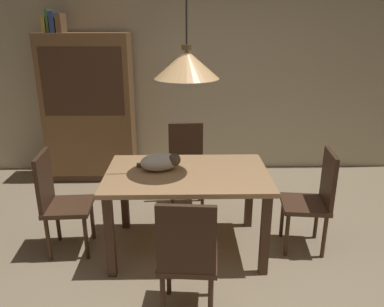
{
  "coord_description": "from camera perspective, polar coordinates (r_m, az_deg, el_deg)",
  "views": [
    {
      "loc": [
        -0.1,
        -2.47,
        1.98
      ],
      "look_at": [
        -0.03,
        0.77,
        0.85
      ],
      "focal_mm": 35.62,
      "sensor_mm": 36.0,
      "label": 1
    }
  ],
  "objects": [
    {
      "name": "ground",
      "position": [
        3.17,
        0.88,
        -19.45
      ],
      "size": [
        10.0,
        10.0,
        0.0
      ],
      "primitive_type": "plane",
      "color": "#998466"
    },
    {
      "name": "back_wall",
      "position": [
        5.15,
        -0.08,
        13.31
      ],
      "size": [
        6.4,
        0.1,
        2.9
      ],
      "primitive_type": "cube",
      "color": "beige",
      "rests_on": "ground"
    },
    {
      "name": "book_yellow_short",
      "position": [
        5.07,
        -21.08,
        17.56
      ],
      "size": [
        0.04,
        0.2,
        0.18
      ],
      "primitive_type": "cube",
      "color": "gold",
      "rests_on": "hutch_bookcase"
    },
    {
      "name": "cat_sleeping",
      "position": [
        3.31,
        -4.66,
        -1.22
      ],
      "size": [
        0.4,
        0.31,
        0.16
      ],
      "color": "beige",
      "rests_on": "dining_table"
    },
    {
      "name": "dining_table",
      "position": [
        3.32,
        -0.72,
        -4.42
      ],
      "size": [
        1.4,
        0.9,
        0.75
      ],
      "color": "tan",
      "rests_on": "ground"
    },
    {
      "name": "book_blue_wide",
      "position": [
        5.03,
        -19.9,
        18.03
      ],
      "size": [
        0.06,
        0.24,
        0.24
      ],
      "primitive_type": "cube",
      "color": "#384C93",
      "rests_on": "hutch_bookcase"
    },
    {
      "name": "hutch_bookcase",
      "position": [
        5.06,
        -15.08,
        6.11
      ],
      "size": [
        1.12,
        0.45,
        1.85
      ],
      "color": "brown",
      "rests_on": "ground"
    },
    {
      "name": "book_brown_thick",
      "position": [
        5.01,
        -19.04,
        18.0
      ],
      "size": [
        0.06,
        0.24,
        0.22
      ],
      "primitive_type": "cube",
      "color": "brown",
      "rests_on": "hutch_bookcase"
    },
    {
      "name": "book_green_slim",
      "position": [
        5.05,
        -20.56,
        18.07
      ],
      "size": [
        0.03,
        0.2,
        0.26
      ],
      "primitive_type": "cube",
      "color": "#427A4C",
      "rests_on": "hutch_bookcase"
    },
    {
      "name": "chair_far_back",
      "position": [
        4.19,
        -0.86,
        -1.33
      ],
      "size": [
        0.42,
        0.42,
        0.93
      ],
      "color": "#472D1E",
      "rests_on": "ground"
    },
    {
      "name": "chair_right_side",
      "position": [
        3.56,
        17.87,
        -6.15
      ],
      "size": [
        0.44,
        0.44,
        0.93
      ],
      "color": "#472D1E",
      "rests_on": "ground"
    },
    {
      "name": "pendant_lamp",
      "position": [
        3.06,
        -0.8,
        13.26
      ],
      "size": [
        0.52,
        0.52,
        1.3
      ],
      "color": "#E0A86B"
    },
    {
      "name": "chair_near_front",
      "position": [
        2.61,
        -0.69,
        -14.95
      ],
      "size": [
        0.43,
        0.43,
        0.93
      ],
      "color": "#472D1E",
      "rests_on": "ground"
    },
    {
      "name": "chair_left_side",
      "position": [
        3.55,
        -19.36,
        -6.38
      ],
      "size": [
        0.42,
        0.42,
        0.93
      ],
      "color": "#472D1E",
      "rests_on": "ground"
    }
  ]
}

